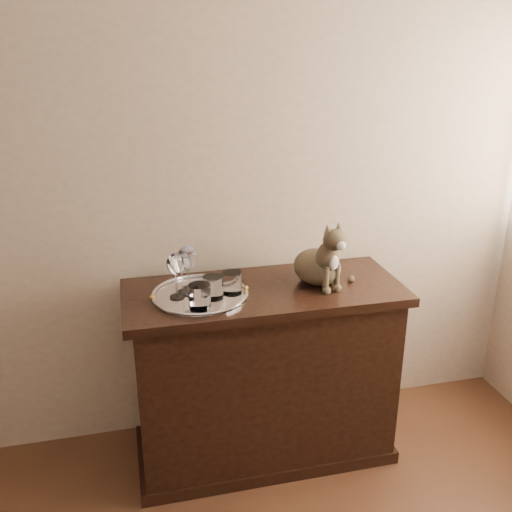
{
  "coord_description": "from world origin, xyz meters",
  "views": [
    {
      "loc": [
        0.05,
        -0.22,
        1.85
      ],
      "look_at": [
        0.57,
        1.95,
        1.0
      ],
      "focal_mm": 40.0,
      "sensor_mm": 36.0,
      "label": 1
    }
  ],
  "objects_px": {
    "sideboard": "(264,374)",
    "tumbler_a": "(213,287)",
    "tumbler_c": "(232,283)",
    "cat": "(318,250)",
    "wine_glass_a": "(182,272)",
    "wine_glass_d": "(188,270)",
    "wine_glass_b": "(188,268)",
    "wine_glass_c": "(176,276)",
    "tumbler_b": "(200,297)",
    "tray": "(200,296)"
  },
  "relations": [
    {
      "from": "tumbler_c",
      "to": "tumbler_a",
      "type": "bearing_deg",
      "value": -160.86
    },
    {
      "from": "tumbler_c",
      "to": "cat",
      "type": "xyz_separation_m",
      "value": [
        0.39,
        0.04,
        0.1
      ]
    },
    {
      "from": "wine_glass_d",
      "to": "cat",
      "type": "bearing_deg",
      "value": -0.38
    },
    {
      "from": "tumbler_c",
      "to": "wine_glass_d",
      "type": "bearing_deg",
      "value": 166.31
    },
    {
      "from": "wine_glass_b",
      "to": "sideboard",
      "type": "bearing_deg",
      "value": -9.28
    },
    {
      "from": "tumbler_c",
      "to": "wine_glass_b",
      "type": "bearing_deg",
      "value": 153.57
    },
    {
      "from": "tumbler_b",
      "to": "tumbler_a",
      "type": "bearing_deg",
      "value": 50.75
    },
    {
      "from": "wine_glass_d",
      "to": "tumbler_c",
      "type": "bearing_deg",
      "value": -13.69
    },
    {
      "from": "tumbler_c",
      "to": "cat",
      "type": "height_order",
      "value": "cat"
    },
    {
      "from": "wine_glass_b",
      "to": "cat",
      "type": "xyz_separation_m",
      "value": [
        0.56,
        -0.05,
        0.05
      ]
    },
    {
      "from": "wine_glass_b",
      "to": "tumbler_a",
      "type": "distance_m",
      "value": 0.15
    },
    {
      "from": "tumbler_b",
      "to": "cat",
      "type": "bearing_deg",
      "value": 15.49
    },
    {
      "from": "sideboard",
      "to": "wine_glass_d",
      "type": "height_order",
      "value": "wine_glass_d"
    },
    {
      "from": "tray",
      "to": "tumbler_b",
      "type": "bearing_deg",
      "value": -97.96
    },
    {
      "from": "cat",
      "to": "sideboard",
      "type": "bearing_deg",
      "value": 166.04
    },
    {
      "from": "wine_glass_b",
      "to": "cat",
      "type": "distance_m",
      "value": 0.56
    },
    {
      "from": "wine_glass_a",
      "to": "tumbler_c",
      "type": "height_order",
      "value": "wine_glass_a"
    },
    {
      "from": "sideboard",
      "to": "wine_glass_d",
      "type": "distance_m",
      "value": 0.63
    },
    {
      "from": "sideboard",
      "to": "tumbler_a",
      "type": "distance_m",
      "value": 0.54
    },
    {
      "from": "wine_glass_a",
      "to": "cat",
      "type": "distance_m",
      "value": 0.59
    },
    {
      "from": "wine_glass_d",
      "to": "tumbler_a",
      "type": "height_order",
      "value": "wine_glass_d"
    },
    {
      "from": "tumbler_a",
      "to": "wine_glass_c",
      "type": "bearing_deg",
      "value": 164.23
    },
    {
      "from": "wine_glass_b",
      "to": "tray",
      "type": "bearing_deg",
      "value": -62.52
    },
    {
      "from": "cat",
      "to": "tumbler_a",
      "type": "bearing_deg",
      "value": 172.75
    },
    {
      "from": "sideboard",
      "to": "tumbler_a",
      "type": "height_order",
      "value": "tumbler_a"
    },
    {
      "from": "tumbler_c",
      "to": "tumbler_b",
      "type": "bearing_deg",
      "value": -143.67
    },
    {
      "from": "sideboard",
      "to": "wine_glass_a",
      "type": "relative_size",
      "value": 6.5
    },
    {
      "from": "wine_glass_b",
      "to": "cat",
      "type": "height_order",
      "value": "cat"
    },
    {
      "from": "tumbler_a",
      "to": "tumbler_b",
      "type": "xyz_separation_m",
      "value": [
        -0.07,
        -0.08,
        0.0
      ]
    },
    {
      "from": "sideboard",
      "to": "tray",
      "type": "distance_m",
      "value": 0.51
    },
    {
      "from": "sideboard",
      "to": "wine_glass_b",
      "type": "relative_size",
      "value": 6.4
    },
    {
      "from": "wine_glass_c",
      "to": "tumbler_b",
      "type": "relative_size",
      "value": 1.94
    },
    {
      "from": "sideboard",
      "to": "wine_glass_b",
      "type": "xyz_separation_m",
      "value": [
        -0.32,
        0.05,
        0.53
      ]
    },
    {
      "from": "tray",
      "to": "wine_glass_c",
      "type": "xyz_separation_m",
      "value": [
        -0.09,
        -0.0,
        0.1
      ]
    },
    {
      "from": "wine_glass_a",
      "to": "tumbler_b",
      "type": "height_order",
      "value": "wine_glass_a"
    },
    {
      "from": "cat",
      "to": "tumbler_b",
      "type": "bearing_deg",
      "value": -179.95
    },
    {
      "from": "tumbler_b",
      "to": "tumbler_c",
      "type": "height_order",
      "value": "tumbler_b"
    },
    {
      "from": "wine_glass_b",
      "to": "wine_glass_c",
      "type": "bearing_deg",
      "value": -128.21
    },
    {
      "from": "sideboard",
      "to": "tumbler_a",
      "type": "xyz_separation_m",
      "value": [
        -0.23,
        -0.06,
        0.48
      ]
    },
    {
      "from": "wine_glass_b",
      "to": "tumbler_c",
      "type": "xyz_separation_m",
      "value": [
        0.17,
        -0.08,
        -0.05
      ]
    },
    {
      "from": "sideboard",
      "to": "wine_glass_d",
      "type": "bearing_deg",
      "value": 178.23
    },
    {
      "from": "wine_glass_b",
      "to": "wine_glass_a",
      "type": "bearing_deg",
      "value": -130.4
    },
    {
      "from": "sideboard",
      "to": "tumbler_b",
      "type": "xyz_separation_m",
      "value": [
        -0.3,
        -0.14,
        0.48
      ]
    },
    {
      "from": "tumbler_b",
      "to": "cat",
      "type": "relative_size",
      "value": 0.33
    },
    {
      "from": "cat",
      "to": "wine_glass_b",
      "type": "bearing_deg",
      "value": 159.88
    },
    {
      "from": "wine_glass_d",
      "to": "cat",
      "type": "distance_m",
      "value": 0.56
    },
    {
      "from": "cat",
      "to": "tumbler_c",
      "type": "bearing_deg",
      "value": 170.29
    },
    {
      "from": "wine_glass_b",
      "to": "tumbler_b",
      "type": "xyz_separation_m",
      "value": [
        0.02,
        -0.19,
        -0.04
      ]
    },
    {
      "from": "sideboard",
      "to": "tumbler_c",
      "type": "relative_size",
      "value": 12.79
    },
    {
      "from": "tray",
      "to": "cat",
      "type": "bearing_deg",
      "value": 2.94
    }
  ]
}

